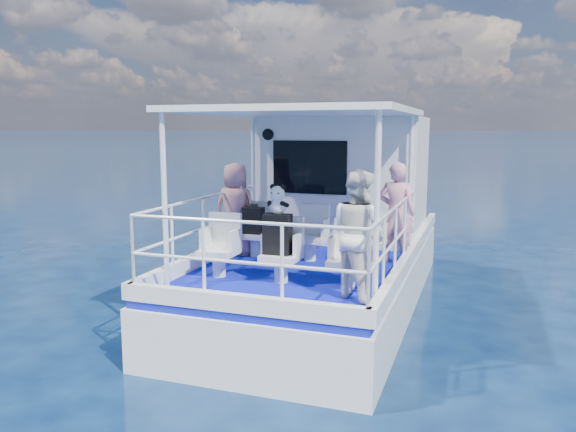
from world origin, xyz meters
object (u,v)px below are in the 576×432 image
object	(u,v)px
passenger_port_fwd	(236,209)
panda	(278,199)
backpack_center	(277,234)
passenger_stbd_aft	(358,234)

from	to	relation	value
passenger_port_fwd	panda	distance (m)	1.83
passenger_port_fwd	backpack_center	bearing A→B (deg)	132.05
passenger_stbd_aft	backpack_center	bearing A→B (deg)	20.66
passenger_port_fwd	panda	xyz separation A→B (m)	(1.21, -1.33, 0.36)
passenger_port_fwd	passenger_stbd_aft	bearing A→B (deg)	145.08
passenger_stbd_aft	panda	distance (m)	1.22
backpack_center	panda	size ratio (longest dim) A/B	1.39
passenger_port_fwd	passenger_stbd_aft	distance (m)	2.86
passenger_stbd_aft	passenger_port_fwd	bearing A→B (deg)	0.09
passenger_stbd_aft	backpack_center	distance (m)	1.17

